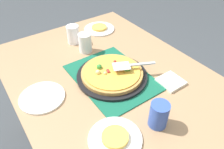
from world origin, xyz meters
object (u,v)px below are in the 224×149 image
object	(u,v)px
pizza_pan	(112,75)
plate_near_left	(99,29)
cup_corner	(159,115)
plate_side	(42,97)
cup_far	(73,34)
pizza_server	(130,65)
napkin_stack	(171,82)
served_slice_right	(115,137)
cup_near	(85,43)
pizza	(112,73)
plate_far_right	(115,139)
served_slice_left	(99,27)

from	to	relation	value
pizza_pan	plate_near_left	size ratio (longest dim) A/B	1.73
plate_near_left	cup_corner	bearing A→B (deg)	-16.41
plate_side	cup_far	bearing A→B (deg)	135.40
pizza_pan	pizza_server	size ratio (longest dim) A/B	1.68
cup_corner	napkin_stack	bearing A→B (deg)	121.62
plate_side	cup_corner	world-z (taller)	cup_corner
cup_far	pizza_server	world-z (taller)	cup_far
plate_side	napkin_stack	xyz separation A→B (m)	(0.28, 0.60, 0.00)
pizza_pan	plate_near_left	xyz separation A→B (m)	(-0.50, 0.24, -0.01)
served_slice_right	cup_near	world-z (taller)	cup_near
pizza_pan	plate_side	bearing A→B (deg)	-100.53
pizza	cup_corner	bearing A→B (deg)	-2.94
plate_far_right	served_slice_right	xyz separation A→B (m)	(0.00, 0.00, 0.01)
plate_near_left	pizza_server	bearing A→B (deg)	-15.27
pizza_pan	served_slice_left	size ratio (longest dim) A/B	3.45
pizza_pan	pizza_server	xyz separation A→B (m)	(0.04, 0.09, 0.06)
plate_near_left	plate_side	world-z (taller)	same
cup_near	plate_far_right	bearing A→B (deg)	-19.61
pizza_pan	plate_far_right	xyz separation A→B (m)	(0.33, -0.21, -0.01)
plate_far_right	napkin_stack	xyz separation A→B (m)	(-0.11, 0.44, 0.00)
pizza_pan	cup_near	bearing A→B (deg)	177.75
cup_far	pizza	bearing A→B (deg)	-0.21
served_slice_right	napkin_stack	bearing A→B (deg)	104.24
plate_near_left	napkin_stack	world-z (taller)	napkin_stack
plate_far_right	served_slice_right	bearing A→B (deg)	0.00
served_slice_right	cup_near	distance (m)	0.67
plate_near_left	pizza_server	distance (m)	0.56
served_slice_left	pizza_server	size ratio (longest dim) A/B	0.49
cup_far	cup_corner	distance (m)	0.81
plate_near_left	cup_near	world-z (taller)	cup_near
pizza	napkin_stack	size ratio (longest dim) A/B	2.75
plate_near_left	cup_near	xyz separation A→B (m)	(0.19, -0.22, 0.06)
plate_near_left	served_slice_right	world-z (taller)	served_slice_right
plate_near_left	napkin_stack	bearing A→B (deg)	-0.64
served_slice_right	cup_far	xyz separation A→B (m)	(-0.77, 0.22, 0.04)
pizza_pan	napkin_stack	xyz separation A→B (m)	(0.21, 0.23, -0.01)
served_slice_left	napkin_stack	size ratio (longest dim) A/B	0.92
pizza	pizza_server	xyz separation A→B (m)	(0.04, 0.09, 0.04)
pizza_pan	plate_far_right	distance (m)	0.39
cup_near	napkin_stack	xyz separation A→B (m)	(0.52, 0.22, -0.05)
pizza_pan	cup_corner	xyz separation A→B (m)	(0.37, -0.02, 0.05)
pizza_pan	cup_far	size ratio (longest dim) A/B	3.17
pizza_pan	pizza_server	bearing A→B (deg)	64.49
served_slice_left	cup_corner	distance (m)	0.90
pizza_pan	cup_far	xyz separation A→B (m)	(-0.44, 0.00, 0.05)
pizza	plate_side	bearing A→B (deg)	-100.50
pizza_pan	cup_near	size ratio (longest dim) A/B	3.17
plate_near_left	pizza_server	size ratio (longest dim) A/B	0.97
plate_side	served_slice_right	bearing A→B (deg)	21.42
napkin_stack	cup_corner	bearing A→B (deg)	-58.38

